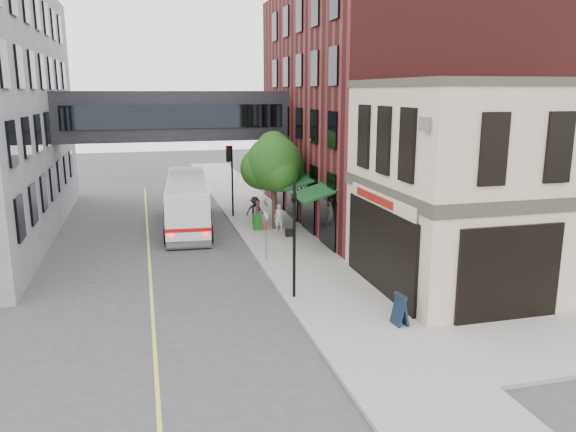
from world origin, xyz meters
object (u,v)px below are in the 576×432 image
sandwich_board (400,309)px  newspaper_box (257,222)px  pedestrian_b (258,213)px  pedestrian_a (279,217)px  bus (188,200)px  pedestrian_c (255,210)px

sandwich_board → newspaper_box: bearing=92.8°
pedestrian_b → pedestrian_a: bearing=-67.5°
pedestrian_a → sandwich_board: 14.06m
pedestrian_a → sandwich_board: (0.84, -14.04, -0.21)m
bus → pedestrian_b: size_ratio=7.18×
newspaper_box → sandwich_board: sandwich_board is taller
bus → newspaper_box: (3.76, -2.40, -0.99)m
bus → pedestrian_c: bus is taller
bus → pedestrian_a: bearing=-30.1°
pedestrian_a → newspaper_box: 1.31m
newspaper_box → pedestrian_b: bearing=77.5°
pedestrian_c → newspaper_box: (-0.14, -1.47, -0.36)m
pedestrian_b → newspaper_box: size_ratio=1.61×
bus → newspaper_box: 4.57m
bus → pedestrian_c: bearing=-13.3°
bus → sandwich_board: (5.79, -16.90, -0.91)m
bus → pedestrian_b: bearing=-18.8°
newspaper_box → bus: bearing=150.2°
pedestrian_c → sandwich_board: bearing=-81.9°
bus → sandwich_board: 17.89m
pedestrian_b → newspaper_box: bearing=-114.0°
bus → newspaper_box: bearing=-32.5°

